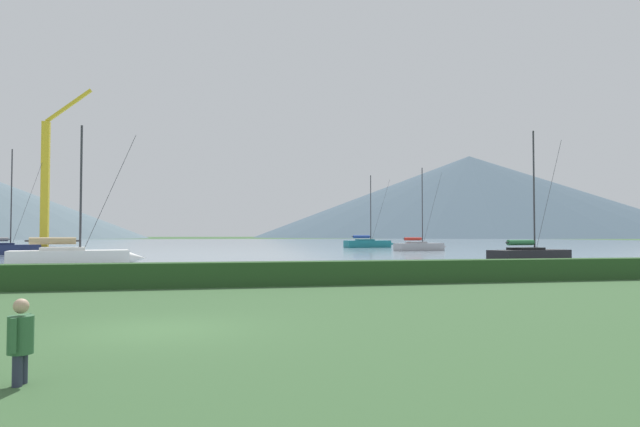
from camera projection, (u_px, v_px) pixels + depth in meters
ground_plane at (156, 330)px, 13.44m from camera, size 1000.00×1000.00×0.00m
harbor_water at (184, 243)px, 146.97m from camera, size 320.00×246.00×0.00m
hedge_line at (170, 275)px, 24.18m from camera, size 80.00×1.20×1.01m
sailboat_slip_0 at (5, 249)px, 62.73m from camera, size 7.87×4.67×11.34m
sailboat_slip_1 at (72, 257)px, 38.25m from camera, size 8.55×3.58×9.34m
sailboat_slip_2 at (368, 243)px, 96.37m from camera, size 8.71×3.30×11.87m
sailboat_slip_3 at (530, 255)px, 43.98m from camera, size 7.63×3.81×10.00m
sailboat_slip_5 at (420, 246)px, 77.86m from camera, size 7.62×3.14×11.04m
person_seated_viewer at (21, 337)px, 8.56m from camera, size 0.36×0.56×1.25m
dock_crane at (46, 196)px, 65.36m from camera, size 5.79×2.00×18.67m
distant_hill_west_ridge at (469, 197)px, 428.94m from camera, size 313.92×313.92×59.20m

